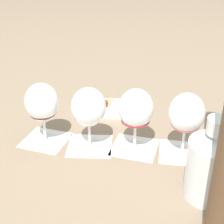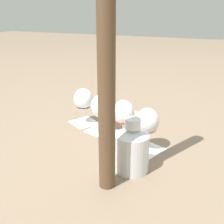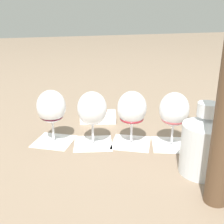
# 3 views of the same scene
# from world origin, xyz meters

# --- Properties ---
(ground_plane) EXTENTS (8.00, 8.00, 0.00)m
(ground_plane) POSITION_xyz_m (0.00, 0.00, 0.00)
(ground_plane) COLOR #7F6B56
(tasting_card_0) EXTENTS (0.15, 0.15, 0.00)m
(tasting_card_0) POSITION_xyz_m (-0.17, 0.07, 0.00)
(tasting_card_0) COLOR white
(tasting_card_0) RESTS_ON ground_plane
(tasting_card_1) EXTENTS (0.16, 0.16, 0.00)m
(tasting_card_1) POSITION_xyz_m (-0.05, 0.02, 0.00)
(tasting_card_1) COLOR white
(tasting_card_1) RESTS_ON ground_plane
(tasting_card_2) EXTENTS (0.15, 0.14, 0.00)m
(tasting_card_2) POSITION_xyz_m (0.07, -0.01, 0.00)
(tasting_card_2) COLOR white
(tasting_card_2) RESTS_ON ground_plane
(tasting_card_3) EXTENTS (0.16, 0.16, 0.00)m
(tasting_card_3) POSITION_xyz_m (0.18, -0.07, 0.00)
(tasting_card_3) COLOR white
(tasting_card_3) RESTS_ON ground_plane
(wine_glass_0) EXTENTS (0.09, 0.09, 0.17)m
(wine_glass_0) POSITION_xyz_m (-0.17, 0.07, 0.11)
(wine_glass_0) COLOR white
(wine_glass_0) RESTS_ON tasting_card_0
(wine_glass_1) EXTENTS (0.09, 0.09, 0.17)m
(wine_glass_1) POSITION_xyz_m (-0.05, 0.02, 0.11)
(wine_glass_1) COLOR white
(wine_glass_1) RESTS_ON tasting_card_1
(wine_glass_2) EXTENTS (0.09, 0.09, 0.17)m
(wine_glass_2) POSITION_xyz_m (0.07, -0.01, 0.11)
(wine_glass_2) COLOR white
(wine_glass_2) RESTS_ON tasting_card_2
(wine_glass_3) EXTENTS (0.09, 0.09, 0.17)m
(wine_glass_3) POSITION_xyz_m (0.18, -0.07, 0.11)
(wine_glass_3) COLOR white
(wine_glass_3) RESTS_ON tasting_card_3
(ceramic_vase) EXTENTS (0.12, 0.12, 0.19)m
(ceramic_vase) POSITION_xyz_m (-0.16, 0.24, 0.08)
(ceramic_vase) COLOR silver
(ceramic_vase) RESTS_ON ground_plane
(snack_dish) EXTENTS (0.16, 0.13, 0.04)m
(snack_dish) POSITION_xyz_m (-0.01, -0.21, 0.02)
(snack_dish) COLOR white
(snack_dish) RESTS_ON ground_plane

